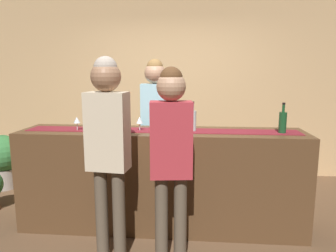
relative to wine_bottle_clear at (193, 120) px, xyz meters
The scene contains 13 objects.
ground_plane 1.20m from the wine_bottle_clear, behind, with size 10.00×10.00×0.00m, color brown.
back_wall 1.95m from the wine_bottle_clear, 99.56° to the left, with size 6.00×0.12×2.90m, color tan.
bar_counter 0.71m from the wine_bottle_clear, behind, with size 2.93×0.60×1.04m, color #543821.
counter_runner_cloth 0.34m from the wine_bottle_clear, behind, with size 2.78×0.28×0.01m, color maroon.
wine_bottle_clear is the anchor object (origin of this frame).
wine_bottle_green 0.88m from the wine_bottle_clear, ahead, with size 0.07×0.07×0.30m.
wine_glass_near_customer 0.88m from the wine_bottle_clear, behind, with size 0.07×0.07×0.14m.
wine_glass_mid_counter 0.54m from the wine_bottle_clear, behind, with size 0.07×0.07×0.14m.
wine_glass_far_end 1.19m from the wine_bottle_clear, behind, with size 0.07×0.07×0.14m.
bartender 0.74m from the wine_bottle_clear, 128.31° to the left, with size 0.35×0.25×1.79m.
customer_sipping 0.70m from the wine_bottle_clear, 104.06° to the right, with size 0.36×0.24×1.68m.
customer_browsing 0.95m from the wine_bottle_clear, 137.27° to the right, with size 0.36×0.25×1.76m.
potted_plant_tall 2.92m from the wine_bottle_clear, 161.12° to the left, with size 0.52×0.52×0.77m.
Camera 1 is at (0.34, -3.15, 1.63)m, focal length 33.59 mm.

